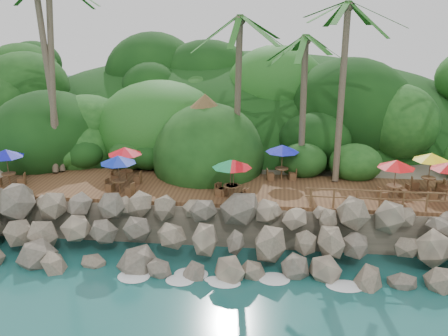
# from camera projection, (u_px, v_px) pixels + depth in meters

# --- Properties ---
(ground) EXTENTS (140.00, 140.00, 0.00)m
(ground) POSITION_uv_depth(u_px,v_px,m) (209.00, 281.00, 22.24)
(ground) COLOR #19514F
(ground) RESTS_ON ground
(land_base) EXTENTS (32.00, 25.20, 2.10)m
(land_base) POSITION_uv_depth(u_px,v_px,m) (239.00, 158.00, 37.08)
(land_base) COLOR gray
(land_base) RESTS_ON ground
(jungle_hill) EXTENTS (44.80, 28.00, 15.40)m
(jungle_hill) POSITION_uv_depth(u_px,v_px,m) (245.00, 145.00, 44.50)
(jungle_hill) COLOR #143811
(jungle_hill) RESTS_ON ground
(seawall) EXTENTS (29.00, 4.00, 2.30)m
(seawall) POSITION_uv_depth(u_px,v_px,m) (215.00, 238.00, 23.79)
(seawall) COLOR gray
(seawall) RESTS_ON ground
(terrace) EXTENTS (26.00, 5.00, 0.20)m
(terrace) POSITION_uv_depth(u_px,v_px,m) (224.00, 189.00, 27.26)
(terrace) COLOR brown
(terrace) RESTS_ON land_base
(jungle_foliage) EXTENTS (44.00, 16.00, 12.00)m
(jungle_foliage) POSITION_uv_depth(u_px,v_px,m) (237.00, 175.00, 36.45)
(jungle_foliage) COLOR #143811
(jungle_foliage) RESTS_ON ground
(foam_line) EXTENTS (25.20, 0.80, 0.06)m
(foam_line) POSITION_uv_depth(u_px,v_px,m) (210.00, 277.00, 22.52)
(foam_line) COLOR white
(foam_line) RESTS_ON ground
(palapa) EXTENTS (4.99, 4.99, 4.60)m
(palapa) POSITION_uv_depth(u_px,v_px,m) (205.00, 112.00, 29.33)
(palapa) COLOR brown
(palapa) RESTS_ON ground
(dining_clusters) EXTENTS (25.13, 5.10, 2.06)m
(dining_clusters) POSITION_uv_depth(u_px,v_px,m) (250.00, 161.00, 26.08)
(dining_clusters) COLOR brown
(dining_clusters) RESTS_ON terrace
(railing) EXTENTS (7.20, 0.10, 1.00)m
(railing) POSITION_uv_depth(u_px,v_px,m) (380.00, 198.00, 24.00)
(railing) COLOR brown
(railing) RESTS_ON terrace
(waiter) EXTENTS (0.68, 0.52, 1.68)m
(waiter) POSITION_uv_depth(u_px,v_px,m) (223.00, 168.00, 27.71)
(waiter) COLOR white
(waiter) RESTS_ON terrace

